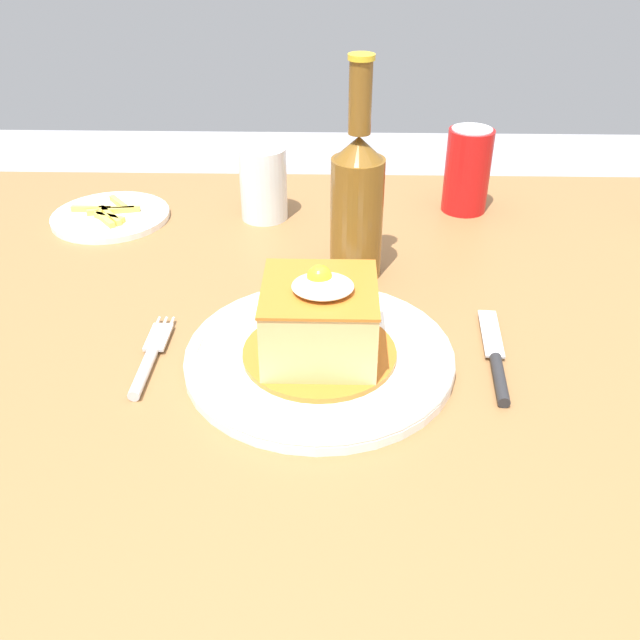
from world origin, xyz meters
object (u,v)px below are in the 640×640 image
object	(u,v)px
knife	(497,365)
soda_can	(467,170)
drinking_glass	(264,188)
main_plate	(320,356)
beer_bottle_amber	(357,200)
side_plate_fries	(111,216)
fork	(148,361)

from	to	relation	value
knife	soda_can	distance (m)	0.41
knife	drinking_glass	bearing A→B (deg)	126.21
main_plate	soda_can	bearing A→B (deg)	62.48
main_plate	soda_can	size ratio (longest dim) A/B	2.23
soda_can	drinking_glass	size ratio (longest dim) A/B	1.18
beer_bottle_amber	side_plate_fries	world-z (taller)	beer_bottle_amber
side_plate_fries	knife	bearing A→B (deg)	-35.68
main_plate	soda_can	world-z (taller)	soda_can
main_plate	fork	distance (m)	0.18
beer_bottle_amber	drinking_glass	world-z (taller)	beer_bottle_amber
beer_bottle_amber	main_plate	bearing A→B (deg)	-101.68
main_plate	fork	xyz separation A→B (m)	(-0.18, -0.01, -0.00)
knife	beer_bottle_amber	size ratio (longest dim) A/B	0.62
knife	drinking_glass	world-z (taller)	drinking_glass
drinking_glass	side_plate_fries	size ratio (longest dim) A/B	0.62
soda_can	main_plate	bearing A→B (deg)	-117.52
fork	main_plate	bearing A→B (deg)	2.97
main_plate	drinking_glass	distance (m)	0.38
beer_bottle_amber	fork	bearing A→B (deg)	-136.74
fork	beer_bottle_amber	world-z (taller)	beer_bottle_amber
soda_can	beer_bottle_amber	xyz separation A→B (m)	(-0.17, -0.20, 0.04)
main_plate	beer_bottle_amber	world-z (taller)	beer_bottle_amber
fork	soda_can	xyz separation A→B (m)	(0.38, 0.41, 0.06)
knife	drinking_glass	size ratio (longest dim) A/B	1.58
main_plate	soda_can	distance (m)	0.45
fork	beer_bottle_amber	xyz separation A→B (m)	(0.22, 0.20, 0.09)
knife	beer_bottle_amber	xyz separation A→B (m)	(-0.14, 0.20, 0.09)
soda_can	fork	bearing A→B (deg)	-133.28
soda_can	beer_bottle_amber	size ratio (longest dim) A/B	0.47
soda_can	knife	bearing A→B (deg)	-93.66
main_plate	side_plate_fries	xyz separation A→B (m)	(-0.32, 0.35, -0.00)
side_plate_fries	drinking_glass	bearing A→B (deg)	3.42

